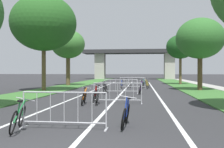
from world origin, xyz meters
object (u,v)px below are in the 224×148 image
object	(u,v)px
bicycle_silver_9	(129,84)
bicycle_green_3	(18,118)
tree_left_oak_near	(68,45)
tree_right_pine_near	(200,39)
bicycle_blue_0	(126,115)
bicycle_red_6	(95,95)
tree_right_pine_far	(180,47)
bicycle_blue_10	(121,85)
bicycle_purple_5	(140,89)
crowd_barrier_nearest	(64,110)
bicycle_white_2	(98,97)
bicycle_orange_8	(84,98)
bicycle_teal_4	(144,84)
bicycle_black_1	(105,89)
tree_left_maple_mid	(44,23)
crowd_barrier_fourth	(132,83)
crowd_barrier_third	(121,86)
bicycle_yellow_7	(148,85)
crowd_barrier_second	(118,93)

from	to	relation	value
bicycle_silver_9	bicycle_green_3	bearing A→B (deg)	-83.78
tree_left_oak_near	tree_right_pine_near	size ratio (longest dim) A/B	1.04
bicycle_blue_0	bicycle_red_6	world-z (taller)	bicycle_blue_0
bicycle_silver_9	tree_right_pine_far	bearing A→B (deg)	62.65
bicycle_blue_0	bicycle_blue_10	xyz separation A→B (m)	(-1.42, 16.91, 0.00)
tree_right_pine_near	bicycle_purple_5	xyz separation A→B (m)	(-4.99, -4.16, -3.99)
crowd_barrier_nearest	tree_left_oak_near	bearing A→B (deg)	105.76
tree_left_oak_near	bicycle_green_3	bearing A→B (deg)	-77.33
bicycle_white_2	bicycle_orange_8	bearing A→B (deg)	-171.22
bicycle_teal_4	bicycle_blue_10	bearing A→B (deg)	33.64
tree_right_pine_near	bicycle_purple_5	world-z (taller)	tree_right_pine_near
bicycle_black_1	bicycle_blue_10	xyz separation A→B (m)	(0.73, 5.86, -0.01)
tree_left_maple_mid	bicycle_red_6	world-z (taller)	tree_left_maple_mid
tree_left_oak_near	crowd_barrier_fourth	xyz separation A→B (m)	(7.50, -4.08, -4.18)
tree_left_oak_near	bicycle_orange_8	size ratio (longest dim) A/B	4.00
tree_right_pine_near	bicycle_purple_5	size ratio (longest dim) A/B	3.42
crowd_barrier_nearest	bicycle_green_3	bearing A→B (deg)	-162.98
tree_right_pine_far	tree_left_maple_mid	bearing A→B (deg)	-136.74
crowd_barrier_nearest	bicycle_orange_8	xyz separation A→B (m)	(-0.62, 5.35, -0.18)
bicycle_red_6	crowd_barrier_third	bearing A→B (deg)	-105.54
crowd_barrier_third	bicycle_yellow_7	bearing A→B (deg)	69.04
bicycle_green_3	bicycle_purple_5	xyz separation A→B (m)	(3.28, 11.72, 0.04)
crowd_barrier_second	bicycle_silver_9	bearing A→B (deg)	90.24
bicycle_blue_10	tree_left_maple_mid	bearing A→B (deg)	-158.24
tree_left_maple_mid	bicycle_blue_10	bearing A→B (deg)	32.21
bicycle_green_3	tree_right_pine_far	bearing A→B (deg)	58.70
bicycle_purple_5	bicycle_orange_8	xyz separation A→B (m)	(-2.73, -6.01, -0.05)
bicycle_teal_4	bicycle_orange_8	xyz separation A→B (m)	(-3.01, -12.78, -0.04)
bicycle_green_3	bicycle_red_6	distance (m)	6.87
crowd_barrier_third	bicycle_purple_5	bearing A→B (deg)	-19.55
crowd_barrier_third	bicycle_black_1	xyz separation A→B (m)	(-1.13, -0.36, -0.16)
bicycle_blue_0	bicycle_black_1	size ratio (longest dim) A/B	0.97
bicycle_green_3	bicycle_purple_5	size ratio (longest dim) A/B	0.92
tree_left_oak_near	bicycle_yellow_7	world-z (taller)	tree_left_oak_near
tree_left_maple_mid	bicycle_blue_10	xyz separation A→B (m)	(6.12, 3.85, -5.23)
tree_left_oak_near	bicycle_purple_5	world-z (taller)	tree_left_oak_near
tree_right_pine_near	bicycle_blue_10	distance (m)	8.12
bicycle_teal_4	bicycle_black_1	bearing A→B (deg)	80.49
bicycle_red_6	bicycle_yellow_7	bearing A→B (deg)	-111.11
crowd_barrier_second	bicycle_purple_5	bearing A→B (deg)	78.26
crowd_barrier_third	bicycle_blue_0	bearing A→B (deg)	-84.87
crowd_barrier_fourth	bicycle_blue_10	xyz separation A→B (m)	(-1.04, -0.42, -0.17)
bicycle_white_2	bicycle_orange_8	world-z (taller)	bicycle_white_2
bicycle_black_1	bicycle_blue_0	bearing A→B (deg)	102.00
bicycle_blue_0	bicycle_yellow_7	world-z (taller)	bicycle_blue_0
crowd_barrier_fourth	bicycle_white_2	size ratio (longest dim) A/B	1.48
crowd_barrier_nearest	crowd_barrier_third	bearing A→B (deg)	86.66
tree_right_pine_far	bicycle_green_3	xyz separation A→B (m)	(-8.12, -25.89, -4.27)
bicycle_purple_5	bicycle_red_6	xyz separation A→B (m)	(-2.37, -4.91, -0.02)
crowd_barrier_nearest	bicycle_green_3	size ratio (longest dim) A/B	1.50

